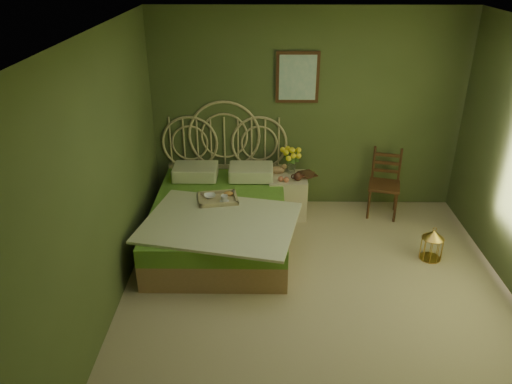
{
  "coord_description": "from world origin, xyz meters",
  "views": [
    {
      "loc": [
        -0.58,
        -3.98,
        3.2
      ],
      "look_at": [
        -0.64,
        1.0,
        0.76
      ],
      "focal_mm": 35.0,
      "sensor_mm": 36.0,
      "label": 1
    }
  ],
  "objects_px": {
    "nightstand": "(288,189)",
    "chair": "(384,178)",
    "birdcage": "(432,245)",
    "bed": "(220,216)"
  },
  "relations": [
    {
      "from": "nightstand",
      "to": "chair",
      "type": "distance_m",
      "value": 1.26
    },
    {
      "from": "birdcage",
      "to": "bed",
      "type": "bearing_deg",
      "value": 170.65
    },
    {
      "from": "nightstand",
      "to": "birdcage",
      "type": "bearing_deg",
      "value": -34.04
    },
    {
      "from": "chair",
      "to": "birdcage",
      "type": "xyz_separation_m",
      "value": [
        0.34,
        -1.13,
        -0.31
      ]
    },
    {
      "from": "bed",
      "to": "birdcage",
      "type": "xyz_separation_m",
      "value": [
        2.43,
        -0.4,
        -0.14
      ]
    },
    {
      "from": "nightstand",
      "to": "birdcage",
      "type": "xyz_separation_m",
      "value": [
        1.59,
        -1.07,
        -0.17
      ]
    },
    {
      "from": "chair",
      "to": "birdcage",
      "type": "bearing_deg",
      "value": -59.23
    },
    {
      "from": "nightstand",
      "to": "birdcage",
      "type": "height_order",
      "value": "nightstand"
    },
    {
      "from": "bed",
      "to": "nightstand",
      "type": "xyz_separation_m",
      "value": [
        0.84,
        0.67,
        0.04
      ]
    },
    {
      "from": "birdcage",
      "to": "chair",
      "type": "bearing_deg",
      "value": 106.62
    }
  ]
}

